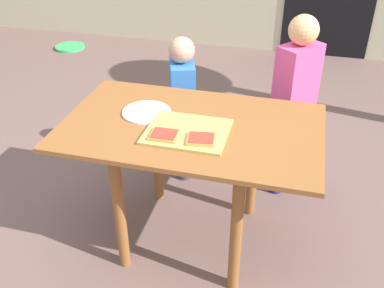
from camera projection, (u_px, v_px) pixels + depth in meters
name	position (u px, v px, depth m)	size (l,w,h in m)	color
ground_plane	(192.00, 236.00, 2.42)	(16.00, 16.00, 0.00)	#725650
dining_table	(192.00, 145.00, 2.10)	(1.21, 0.75, 0.71)	brown
cutting_board	(188.00, 132.00, 1.98)	(0.37, 0.31, 0.01)	tan
pizza_slice_near_left	(164.00, 135.00, 1.93)	(0.12, 0.11, 0.02)	tan
pizza_slice_near_right	(201.00, 139.00, 1.90)	(0.13, 0.12, 0.02)	tan
plate_white_left	(147.00, 112.00, 2.14)	(0.24, 0.24, 0.01)	white
child_left	(182.00, 102.00, 2.67)	(0.21, 0.27, 0.92)	#413E5B
child_right	(294.00, 98.00, 2.47)	(0.26, 0.28, 1.10)	navy
garden_hose_coil	(70.00, 47.00, 4.94)	(0.33, 0.33, 0.03)	#3DB663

